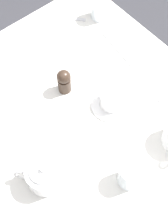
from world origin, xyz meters
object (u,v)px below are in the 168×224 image
Objects in this scene: pepper_grinder at (64,81)px; water_glass_short at (99,8)px; spoon_for_tea at (166,86)px; teacup_with_saucer_left at (112,100)px; napkin_folded at (29,51)px; teapot_far at (44,175)px; fork_by_plate at (65,18)px; wine_glass_spare at (130,175)px; knife_by_plate at (120,51)px.

water_glass_short is at bearing -150.16° from pepper_grinder.
pepper_grinder is 0.38m from spoon_for_tea.
spoon_for_tea is at bearing 142.17° from pepper_grinder.
napkin_folded is (0.09, -0.39, -0.02)m from teacup_with_saucer_left.
teapot_far is 1.06× the size of fork_by_plate.
fork_by_plate is at bearing -112.31° from wine_glass_spare.
spoon_for_tea is (-0.21, 0.07, -0.02)m from teacup_with_saucer_left.
napkin_folded is 0.76× the size of knife_by_plate.
pepper_grinder is (0.34, 0.19, 0.00)m from water_glass_short.
wine_glass_spare is 0.55× the size of napkin_folded.
knife_by_plate is (-0.27, 0.23, -0.00)m from napkin_folded.
water_glass_short is at bearing 173.78° from napkin_folded.
spoon_for_tea is at bearing 122.63° from napkin_folded.
pepper_grinder is at bearing 29.84° from water_glass_short.
water_glass_short reaches higher than teacup_with_saucer_left.
teapot_far is 1.00× the size of teacup_with_saucer_left.
wine_glass_spare reaches higher than teacup_with_saucer_left.
pepper_grinder reaches higher than teacup_with_saucer_left.
fork_by_plate is 0.62× the size of knife_by_plate.
teacup_with_saucer_left is 1.46× the size of pepper_grinder.
fork_by_plate is 0.51m from spoon_for_tea.
fork_by_plate is (-0.22, -0.28, -0.05)m from pepper_grinder.
teapot_far is 0.58m from knife_by_plate.
teapot_far reaches higher than teacup_with_saucer_left.
napkin_folded is (-0.26, -0.46, -0.04)m from teapot_far.
teacup_with_saucer_left is at bearing 102.72° from napkin_folded.
fork_by_plate is (-0.48, -0.51, -0.04)m from teapot_far.
water_glass_short is at bearing -125.28° from teacup_with_saucer_left.
pepper_grinder is 0.23m from napkin_folded.
teacup_with_saucer_left is 0.24m from knife_by_plate.
teacup_with_saucer_left is at bearing 73.25° from fork_by_plate.
teacup_with_saucer_left is at bearing -121.38° from wine_glass_spare.
pepper_grinder is at bearing -37.83° from spoon_for_tea.
pepper_grinder is (-0.06, -0.40, 0.01)m from wine_glass_spare.
knife_by_plate and spoon_for_tea have the same top height.
teapot_far is at bearing -40.02° from wine_glass_spare.
knife_by_plate is (-0.33, -0.40, -0.05)m from wine_glass_spare.
wine_glass_spare reaches higher than knife_by_plate.
teacup_with_saucer_left is 0.40m from napkin_folded.
fork_by_plate is 0.28m from knife_by_plate.
wine_glass_spare is 0.39m from spoon_for_tea.
pepper_grinder reaches higher than water_glass_short.
water_glass_short is 0.71m from wine_glass_spare.
teapot_far is at bearing 41.57° from pepper_grinder.
wine_glass_spare is 0.67× the size of fork_by_plate.
spoon_for_tea is at bearing 42.83° from teapot_far.
teacup_with_saucer_left is at bearing -19.32° from spoon_for_tea.
teapot_far is at bearing -0.14° from spoon_for_tea.
spoon_for_tea is at bearing 94.99° from knife_by_plate.
teacup_with_saucer_left is 0.66× the size of knife_by_plate.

